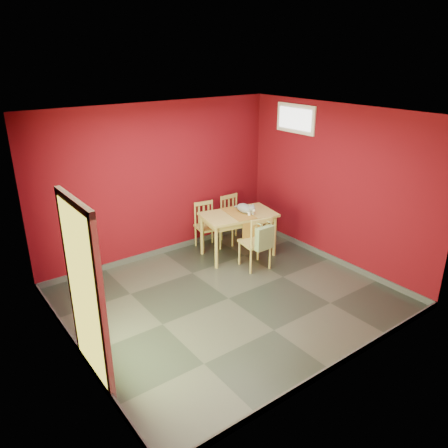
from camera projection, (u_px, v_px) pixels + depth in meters
ground at (229, 298)px, 6.54m from camera, size 4.50×4.50×0.00m
room_shell at (229, 296)px, 6.52m from camera, size 4.50×4.50×4.50m
doorway at (84, 289)px, 4.59m from camera, size 0.06×1.01×2.13m
window at (295, 119)px, 7.66m from camera, size 0.05×0.90×0.50m
outlet_plate at (232, 219)px, 8.80m from camera, size 0.08×0.02×0.12m
dining_table at (238, 219)px, 7.70m from camera, size 1.39×0.97×0.80m
table_runner at (243, 219)px, 7.59m from camera, size 0.49×0.80×0.38m
chair_far_left at (207, 225)px, 8.11m from camera, size 0.47×0.47×0.87m
chair_far_right at (233, 218)px, 8.40m from camera, size 0.42×0.42×0.90m
chair_near at (256, 242)px, 7.30m from camera, size 0.50×0.50×0.95m
tote_bag at (264, 238)px, 7.07m from camera, size 0.33×0.19×0.46m
cat at (245, 207)px, 7.67m from camera, size 0.27×0.46×0.22m
picture_frame at (269, 225)px, 8.82m from camera, size 0.18×0.38×0.36m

